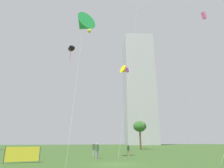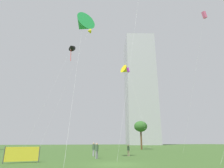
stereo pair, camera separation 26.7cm
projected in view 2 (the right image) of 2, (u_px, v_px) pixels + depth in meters
The scene contains 13 objects.
ground at pixel (116, 164), 16.96m from camera, with size 280.00×280.00×0.00m, color #3D6028.
person_standing_1 at pixel (97, 149), 23.04m from camera, with size 0.41×0.41×1.82m.
person_standing_2 at pixel (128, 149), 27.38m from camera, with size 0.35×0.35×1.55m.
person_standing_4 at pixel (94, 148), 27.02m from camera, with size 0.41×0.41×1.86m.
kite_flying_0 at pixel (89, 31), 53.09m from camera, with size 10.62×3.31×32.72m.
kite_flying_1 at pixel (128, 70), 51.33m from camera, with size 0.73×11.55×21.50m.
kite_flying_2 at pixel (71, 47), 45.09m from camera, with size 8.36×4.73×24.70m.
kite_flying_3 at pixel (126, 70), 54.65m from camera, with size 3.20×5.35×23.47m.
kite_flying_6 at pixel (204, 16), 34.65m from camera, with size 2.77×7.78×25.08m.
kite_flying_7 at pixel (83, 25), 23.89m from camera, with size 3.23×8.60×17.61m.
park_tree_0 at pixel (141, 127), 51.92m from camera, with size 3.60×3.60×7.54m.
distant_highrise_0 at pixel (140, 89), 142.76m from camera, with size 20.97×25.75×80.86m, color #A8A8AD.
event_banner at pixel (22, 154), 18.15m from camera, with size 3.15×0.42×1.53m.
Camera 2 is at (-5.43, -17.53, 1.93)m, focal length 30.13 mm.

